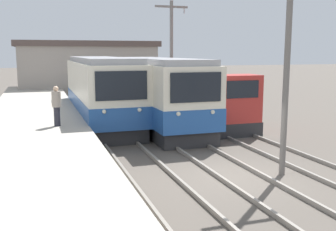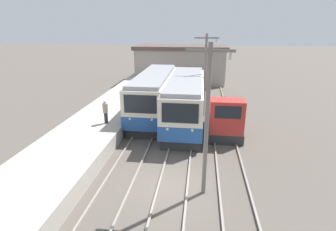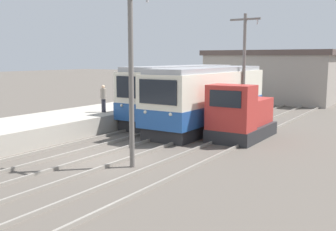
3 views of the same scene
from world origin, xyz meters
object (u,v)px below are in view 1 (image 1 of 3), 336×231
at_px(commuter_train_center, 156,95).
at_px(catenary_mast_near, 287,60).
at_px(person_on_platform, 57,104).
at_px(catenary_mast_mid, 171,56).
at_px(commuter_train_left, 102,94).
at_px(shunting_locomotive, 223,108).

height_order(commuter_train_center, catenary_mast_near, catenary_mast_near).
xyz_separation_m(commuter_train_center, person_on_platform, (-5.48, -3.61, 0.17)).
bearing_deg(catenary_mast_mid, person_on_platform, -141.98).
bearing_deg(person_on_platform, catenary_mast_near, -41.00).
bearing_deg(person_on_platform, commuter_train_left, 61.80).
bearing_deg(shunting_locomotive, commuter_train_left, 148.88).
height_order(commuter_train_left, commuter_train_center, commuter_train_left).
height_order(shunting_locomotive, person_on_platform, shunting_locomotive).
relative_size(commuter_train_center, shunting_locomotive, 2.46).
relative_size(shunting_locomotive, catenary_mast_near, 0.66).
bearing_deg(shunting_locomotive, catenary_mast_near, -101.17).
distance_m(shunting_locomotive, catenary_mast_mid, 5.00).
xyz_separation_m(commuter_train_left, shunting_locomotive, (5.80, -3.50, -0.56)).
xyz_separation_m(commuter_train_left, commuter_train_center, (2.80, -1.38, -0.01)).
bearing_deg(shunting_locomotive, person_on_platform, -170.03).
distance_m(shunting_locomotive, catenary_mast_near, 8.15).
height_order(catenary_mast_near, catenary_mast_mid, same).
distance_m(commuter_train_left, catenary_mast_near, 12.05).
xyz_separation_m(catenary_mast_near, person_on_platform, (-6.98, 6.07, -1.93)).
relative_size(commuter_train_center, catenary_mast_mid, 1.61).
bearing_deg(shunting_locomotive, commuter_train_center, 144.78).
relative_size(commuter_train_left, catenary_mast_near, 1.58).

